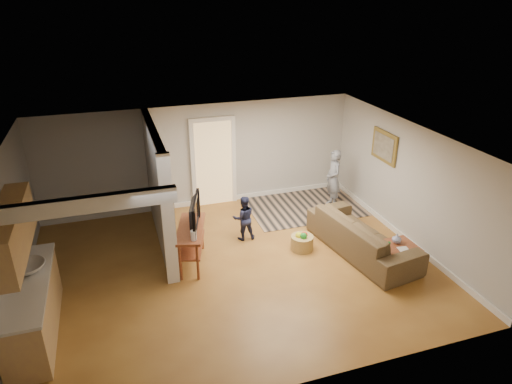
% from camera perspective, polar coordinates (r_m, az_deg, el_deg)
% --- Properties ---
extents(ground, '(7.50, 7.50, 0.00)m').
position_cam_1_polar(ground, '(8.93, -2.62, -9.39)').
color(ground, brown).
rests_on(ground, ground).
extents(room_shell, '(7.54, 6.02, 2.52)m').
position_cam_1_polar(room_shell, '(8.41, -10.59, -0.65)').
color(room_shell, '#B6B3AE').
rests_on(room_shell, ground).
extents(area_rug, '(2.71, 1.99, 0.01)m').
position_cam_1_polar(area_rug, '(11.33, 5.94, -1.72)').
color(area_rug, black).
rests_on(area_rug, ground).
extents(sofa, '(1.39, 2.69, 0.75)m').
position_cam_1_polar(sofa, '(9.65, 12.95, -7.26)').
color(sofa, '#4D3F26').
rests_on(sofa, ground).
extents(coffee_table, '(1.12, 0.67, 0.65)m').
position_cam_1_polar(coffee_table, '(9.13, 16.33, -7.15)').
color(coffee_table, maroon).
rests_on(coffee_table, ground).
extents(tv_console, '(0.80, 1.35, 1.09)m').
position_cam_1_polar(tv_console, '(8.75, -8.08, -4.85)').
color(tv_console, maroon).
rests_on(tv_console, ground).
extents(speaker_left, '(0.14, 0.14, 1.05)m').
position_cam_1_polar(speaker_left, '(9.46, -10.39, -4.02)').
color(speaker_left, black).
rests_on(speaker_left, ground).
extents(speaker_right, '(0.11, 0.11, 1.09)m').
position_cam_1_polar(speaker_right, '(9.86, -10.80, -2.71)').
color(speaker_right, black).
rests_on(speaker_right, ground).
extents(toy_basket, '(0.46, 0.46, 0.41)m').
position_cam_1_polar(toy_basket, '(9.45, 5.77, -6.22)').
color(toy_basket, '#9D7E44').
rests_on(toy_basket, ground).
extents(child, '(0.39, 0.56, 1.44)m').
position_cam_1_polar(child, '(11.44, 9.39, -1.69)').
color(child, gray).
rests_on(child, ground).
extents(toddler, '(0.51, 0.41, 0.99)m').
position_cam_1_polar(toddler, '(9.87, -1.52, -5.81)').
color(toddler, '#1F2341').
rests_on(toddler, ground).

